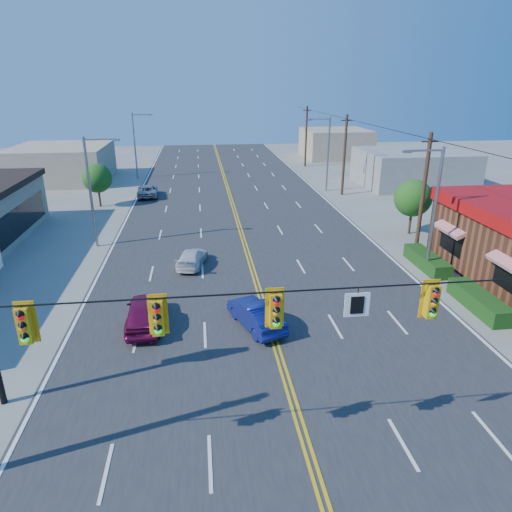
{
  "coord_description": "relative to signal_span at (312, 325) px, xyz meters",
  "views": [
    {
      "loc": [
        -3.19,
        -11.41,
        11.5
      ],
      "look_at": [
        -0.17,
        12.74,
        2.2
      ],
      "focal_mm": 32.0,
      "sensor_mm": 36.0,
      "label": 1
    }
  ],
  "objects": [
    {
      "name": "bld_west_far",
      "position": [
        -19.88,
        48.0,
        -2.79
      ],
      "size": [
        11.0,
        12.0,
        4.2
      ],
      "primitive_type": "cube",
      "color": "tan",
      "rests_on": "ground"
    },
    {
      "name": "car_silver",
      "position": [
        -8.62,
        37.46,
        -4.25
      ],
      "size": [
        2.46,
        4.69,
        1.26
      ],
      "primitive_type": "imported",
      "rotation": [
        0.0,
        0.0,
        3.22
      ],
      "color": "#9A9B9E",
      "rests_on": "ground"
    },
    {
      "name": "streetlight_se",
      "position": [
        10.91,
        14.0,
        -0.37
      ],
      "size": [
        2.55,
        0.25,
        8.0
      ],
      "color": "gray",
      "rests_on": "ground"
    },
    {
      "name": "tree_west",
      "position": [
        -12.88,
        34.0,
        -2.09
      ],
      "size": [
        2.8,
        2.8,
        4.2
      ],
      "color": "#47301E",
      "rests_on": "ground"
    },
    {
      "name": "car_magenta",
      "position": [
        -6.08,
        9.31,
        -4.14
      ],
      "size": [
        1.87,
        4.41,
        1.49
      ],
      "primitive_type": "imported",
      "rotation": [
        0.0,
        0.0,
        3.17
      ],
      "color": "maroon",
      "rests_on": "ground"
    },
    {
      "name": "signal_span",
      "position": [
        0.0,
        0.0,
        0.0
      ],
      "size": [
        24.32,
        0.34,
        9.0
      ],
      "color": "#47301E",
      "rests_on": "ground"
    },
    {
      "name": "streetlight_sw",
      "position": [
        -10.67,
        22.0,
        -0.37
      ],
      "size": [
        2.55,
        0.25,
        8.0
      ],
      "color": "gray",
      "rests_on": "ground"
    },
    {
      "name": "road",
      "position": [
        0.12,
        20.0,
        -4.86
      ],
      "size": [
        20.0,
        120.0,
        0.06
      ],
      "primitive_type": "cube",
      "color": "#2D2D30",
      "rests_on": "ground"
    },
    {
      "name": "tree_kfc_rear",
      "position": [
        13.62,
        22.0,
        -1.95
      ],
      "size": [
        2.94,
        2.94,
        4.41
      ],
      "color": "#47301E",
      "rests_on": "ground"
    },
    {
      "name": "bld_east_mid",
      "position": [
        22.12,
        40.0,
        -2.89
      ],
      "size": [
        12.0,
        10.0,
        4.0
      ],
      "primitive_type": "cube",
      "color": "gray",
      "rests_on": "ground"
    },
    {
      "name": "utility_pole_far",
      "position": [
        12.32,
        54.0,
        -0.69
      ],
      "size": [
        0.28,
        0.28,
        8.4
      ],
      "primitive_type": "cylinder",
      "color": "#47301E",
      "rests_on": "ground"
    },
    {
      "name": "bld_east_far",
      "position": [
        19.12,
        62.0,
        -2.69
      ],
      "size": [
        10.0,
        10.0,
        4.4
      ],
      "primitive_type": "cube",
      "color": "tan",
      "rests_on": "ground"
    },
    {
      "name": "ground",
      "position": [
        0.12,
        0.0,
        -4.89
      ],
      "size": [
        160.0,
        160.0,
        0.0
      ],
      "primitive_type": "plane",
      "color": "gray",
      "rests_on": "ground"
    },
    {
      "name": "car_blue",
      "position": [
        -0.58,
        8.51,
        -4.21
      ],
      "size": [
        2.73,
        4.33,
        1.35
      ],
      "primitive_type": "imported",
      "rotation": [
        0.0,
        0.0,
        3.49
      ],
      "color": "navy",
      "rests_on": "ground"
    },
    {
      "name": "car_white",
      "position": [
        -3.79,
        17.08,
        -4.33
      ],
      "size": [
        2.34,
        4.07,
        1.11
      ],
      "primitive_type": "imported",
      "rotation": [
        0.0,
        0.0,
        2.93
      ],
      "color": "silver",
      "rests_on": "ground"
    },
    {
      "name": "streetlight_nw",
      "position": [
        -10.67,
        48.0,
        -0.37
      ],
      "size": [
        2.55,
        0.25,
        8.0
      ],
      "color": "gray",
      "rests_on": "ground"
    },
    {
      "name": "utility_pole_near",
      "position": [
        12.32,
        18.0,
        -0.69
      ],
      "size": [
        0.28,
        0.28,
        8.4
      ],
      "primitive_type": "cylinder",
      "color": "#47301E",
      "rests_on": "ground"
    },
    {
      "name": "utility_pole_mid",
      "position": [
        12.32,
        36.0,
        -0.69
      ],
      "size": [
        0.28,
        0.28,
        8.4
      ],
      "primitive_type": "cylinder",
      "color": "#47301E",
      "rests_on": "ground"
    },
    {
      "name": "streetlight_ne",
      "position": [
        10.91,
        38.0,
        -0.37
      ],
      "size": [
        2.55,
        0.25,
        8.0
      ],
      "color": "gray",
      "rests_on": "ground"
    }
  ]
}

